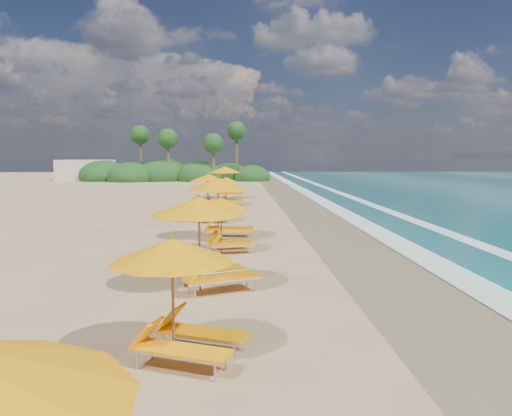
{
  "coord_description": "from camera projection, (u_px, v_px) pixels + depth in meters",
  "views": [
    {
      "loc": [
        -0.73,
        -20.55,
        3.44
      ],
      "look_at": [
        0.0,
        0.0,
        1.2
      ],
      "focal_mm": 34.09,
      "sensor_mm": 36.0,
      "label": 1
    }
  ],
  "objects": [
    {
      "name": "ground",
      "position": [
        256.0,
        236.0,
        20.81
      ],
      "size": [
        160.0,
        160.0,
        0.0
      ],
      "primitive_type": "plane",
      "color": "tan",
      "rests_on": "ground"
    },
    {
      "name": "wet_sand",
      "position": [
        349.0,
        235.0,
        20.95
      ],
      "size": [
        4.0,
        160.0,
        0.01
      ],
      "primitive_type": "cube",
      "color": "olive",
      "rests_on": "ground"
    },
    {
      "name": "surf_foam",
      "position": [
        410.0,
        234.0,
        21.04
      ],
      "size": [
        4.0,
        160.0,
        0.01
      ],
      "color": "white",
      "rests_on": "ground"
    },
    {
      "name": "station_1",
      "position": [
        181.0,
        290.0,
        8.13
      ],
      "size": [
        2.74,
        2.7,
        2.12
      ],
      "rotation": [
        0.0,
        0.0,
        -0.37
      ],
      "color": "olive",
      "rests_on": "ground"
    },
    {
      "name": "station_2",
      "position": [
        206.0,
        236.0,
        12.37
      ],
      "size": [
        3.22,
        3.19,
        2.47
      ],
      "rotation": [
        0.0,
        0.0,
        0.4
      ],
      "color": "olive",
      "rests_on": "ground"
    },
    {
      "name": "station_3",
      "position": [
        225.0,
        221.0,
        17.23
      ],
      "size": [
        2.41,
        2.31,
        2.0
      ],
      "rotation": [
        0.0,
        0.0,
        0.2
      ],
      "color": "olive",
      "rests_on": "ground"
    },
    {
      "name": "station_4",
      "position": [
        223.0,
        204.0,
        19.9
      ],
      "size": [
        2.82,
        2.61,
        2.57
      ],
      "rotation": [
        0.0,
        0.0,
        -0.03
      ],
      "color": "olive",
      "rests_on": "ground"
    },
    {
      "name": "station_5",
      "position": [
        211.0,
        199.0,
        25.01
      ],
      "size": [
        2.3,
        2.13,
        2.13
      ],
      "rotation": [
        0.0,
        0.0,
        0.02
      ],
      "color": "olive",
      "rests_on": "ground"
    },
    {
      "name": "station_6",
      "position": [
        211.0,
        190.0,
        30.13
      ],
      "size": [
        3.08,
        3.07,
        2.35
      ],
      "rotation": [
        0.0,
        0.0,
        -0.44
      ],
      "color": "olive",
      "rests_on": "ground"
    },
    {
      "name": "station_7",
      "position": [
        228.0,
        189.0,
        33.21
      ],
      "size": [
        2.43,
        2.33,
        2.0
      ],
      "rotation": [
        0.0,
        0.0,
        -0.21
      ],
      "color": "olive",
      "rests_on": "ground"
    },
    {
      "name": "station_8",
      "position": [
        227.0,
        180.0,
        38.4
      ],
      "size": [
        3.4,
        3.35,
        2.64
      ],
      "rotation": [
        0.0,
        0.0,
        -0.37
      ],
      "color": "olive",
      "rests_on": "ground"
    },
    {
      "name": "treeline",
      "position": [
        171.0,
        173.0,
        65.57
      ],
      "size": [
        25.8,
        8.8,
        9.74
      ],
      "color": "#163D14",
      "rests_on": "ground"
    },
    {
      "name": "beach_building",
      "position": [
        86.0,
        170.0,
        67.57
      ],
      "size": [
        7.0,
        5.0,
        2.8
      ],
      "primitive_type": "cube",
      "color": "beige",
      "rests_on": "ground"
    }
  ]
}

